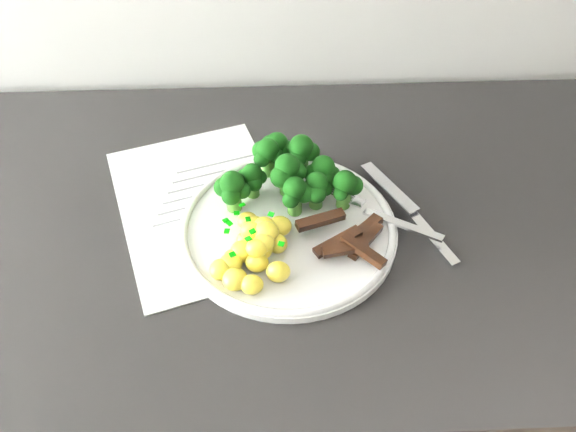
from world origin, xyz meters
The scene contains 8 objects.
counter centered at (0.00, 1.67, 0.45)m, with size 2.38×0.59×0.89m.
recipe_paper centered at (-0.20, 1.70, 0.89)m, with size 0.29×0.35×0.00m.
plate centered at (-0.09, 1.65, 0.90)m, with size 0.28×0.28×0.02m.
broccoli centered at (-0.08, 1.71, 0.94)m, with size 0.19×0.13×0.07m.
potatoes centered at (-0.13, 1.61, 0.92)m, with size 0.10×0.12×0.04m.
beef_strips centered at (-0.01, 1.62, 0.91)m, with size 0.11×0.09×0.03m.
fork centered at (0.04, 1.66, 0.91)m, with size 0.14×0.10×0.01m.
knife centered at (0.08, 1.65, 0.90)m, with size 0.10×0.19×0.02m.
Camera 1 is at (-0.11, 1.15, 1.45)m, focal length 36.69 mm.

